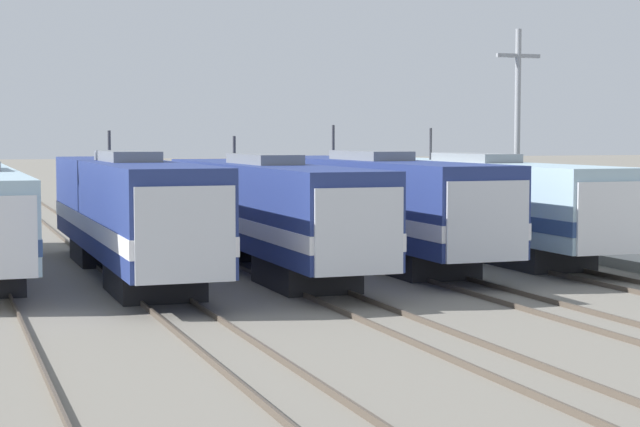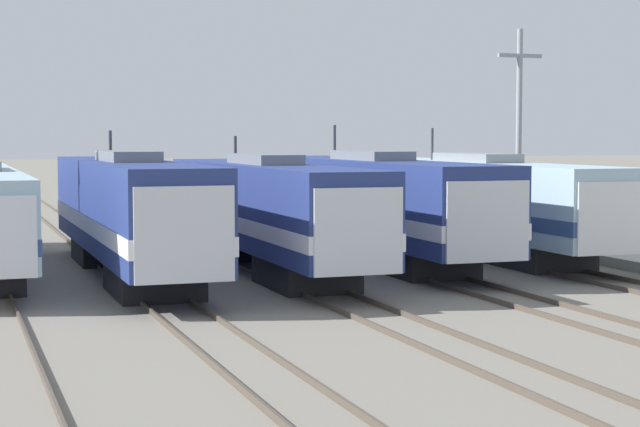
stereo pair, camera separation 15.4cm
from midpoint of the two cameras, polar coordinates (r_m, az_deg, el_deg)
ground_plane at (r=31.11m, az=1.20°, el=-4.73°), size 400.00×400.00×0.00m
rail_pair_center_left at (r=29.76m, az=-7.62°, el=-5.02°), size 1.51×120.00×0.15m
rail_pair_center at (r=31.10m, az=1.20°, el=-4.59°), size 1.51×120.00×0.15m
rail_pair_center_right at (r=33.10m, az=9.12°, el=-4.11°), size 1.51×120.00×0.15m
rail_pair_far_right at (r=35.66m, az=16.02°, el=-3.63°), size 1.50×120.00×0.15m
locomotive_center_left at (r=36.47m, az=-9.93°, el=0.02°), size 2.95×18.18×5.01m
locomotive_center at (r=37.58m, az=-2.60°, el=0.10°), size 2.88×18.40×4.81m
locomotive_center_right at (r=40.95m, az=3.17°, el=0.47°), size 3.08×18.93×5.27m
locomotive_far_right at (r=43.68m, az=8.70°, el=0.58°), size 3.08×19.22×5.16m
catenary_tower_right at (r=45.91m, az=10.65°, el=4.25°), size 2.02×0.25×9.28m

